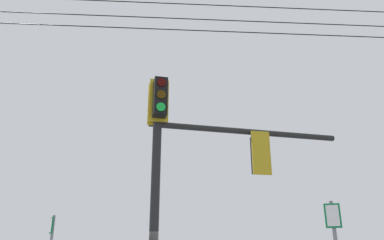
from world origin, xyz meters
The scene contains 2 objects.
signal_mast_assembly centered at (0.02, -0.07, 4.21)m, with size 4.43×2.33×5.93m.
overhead_wire_span centered at (-1.90, 1.08, 7.80)m, with size 27.91×18.96×1.26m.
Camera 1 is at (-5.08, -7.03, 1.80)m, focal length 37.01 mm.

